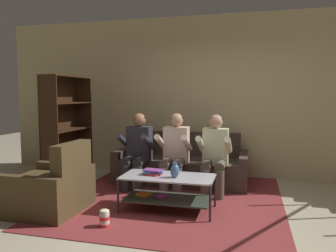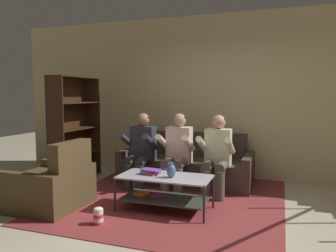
{
  "view_description": "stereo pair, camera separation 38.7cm",
  "coord_description": "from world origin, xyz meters",
  "px_view_note": "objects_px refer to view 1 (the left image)",
  "views": [
    {
      "loc": [
        0.58,
        -3.54,
        1.48
      ],
      "look_at": [
        -0.54,
        0.87,
        1.05
      ],
      "focal_mm": 35.0,
      "sensor_mm": 36.0,
      "label": 1
    },
    {
      "loc": [
        0.96,
        -3.43,
        1.48
      ],
      "look_at": [
        -0.54,
        0.87,
        1.05
      ],
      "focal_mm": 35.0,
      "sensor_mm": 36.0,
      "label": 2
    }
  ],
  "objects_px": {
    "couch": "(182,166)",
    "person_seated_left": "(137,148)",
    "book_stack": "(153,172)",
    "bookshelf": "(64,142)",
    "person_seated_right": "(215,151)",
    "coffee_table": "(167,187)",
    "armchair": "(51,189)",
    "vase": "(175,170)",
    "person_seated_middle": "(175,149)",
    "popcorn_tub": "(104,218)"
  },
  "relations": [
    {
      "from": "couch",
      "to": "person_seated_left",
      "type": "distance_m",
      "value": 0.88
    },
    {
      "from": "book_stack",
      "to": "bookshelf",
      "type": "distance_m",
      "value": 2.06
    },
    {
      "from": "person_seated_right",
      "to": "book_stack",
      "type": "height_order",
      "value": "person_seated_right"
    },
    {
      "from": "person_seated_left",
      "to": "bookshelf",
      "type": "distance_m",
      "value": 1.32
    },
    {
      "from": "person_seated_left",
      "to": "coffee_table",
      "type": "height_order",
      "value": "person_seated_left"
    },
    {
      "from": "couch",
      "to": "armchair",
      "type": "distance_m",
      "value": 2.23
    },
    {
      "from": "coffee_table",
      "to": "book_stack",
      "type": "xyz_separation_m",
      "value": [
        -0.19,
        0.03,
        0.19
      ]
    },
    {
      "from": "book_stack",
      "to": "vase",
      "type": "bearing_deg",
      "value": -14.1
    },
    {
      "from": "person_seated_right",
      "to": "coffee_table",
      "type": "height_order",
      "value": "person_seated_right"
    },
    {
      "from": "person_seated_middle",
      "to": "bookshelf",
      "type": "height_order",
      "value": "bookshelf"
    },
    {
      "from": "coffee_table",
      "to": "bookshelf",
      "type": "height_order",
      "value": "bookshelf"
    },
    {
      "from": "coffee_table",
      "to": "armchair",
      "type": "distance_m",
      "value": 1.48
    },
    {
      "from": "coffee_table",
      "to": "popcorn_tub",
      "type": "relative_size",
      "value": 5.66
    },
    {
      "from": "person_seated_middle",
      "to": "bookshelf",
      "type": "xyz_separation_m",
      "value": [
        -1.93,
        0.01,
        0.04
      ]
    },
    {
      "from": "person_seated_right",
      "to": "book_stack",
      "type": "xyz_separation_m",
      "value": [
        -0.7,
        -0.86,
        -0.16
      ]
    },
    {
      "from": "person_seated_right",
      "to": "armchair",
      "type": "relative_size",
      "value": 1.3
    },
    {
      "from": "vase",
      "to": "armchair",
      "type": "height_order",
      "value": "armchair"
    },
    {
      "from": "coffee_table",
      "to": "bookshelf",
      "type": "distance_m",
      "value": 2.26
    },
    {
      "from": "bookshelf",
      "to": "couch",
      "type": "bearing_deg",
      "value": 14.65
    },
    {
      "from": "person_seated_middle",
      "to": "popcorn_tub",
      "type": "relative_size",
      "value": 5.76
    },
    {
      "from": "person_seated_left",
      "to": "bookshelf",
      "type": "xyz_separation_m",
      "value": [
        -1.32,
        0.02,
        0.05
      ]
    },
    {
      "from": "person_seated_left",
      "to": "coffee_table",
      "type": "distance_m",
      "value": 1.19
    },
    {
      "from": "person_seated_middle",
      "to": "coffee_table",
      "type": "xyz_separation_m",
      "value": [
        0.11,
        -0.89,
        -0.35
      ]
    },
    {
      "from": "couch",
      "to": "vase",
      "type": "xyz_separation_m",
      "value": [
        0.22,
        -1.46,
        0.27
      ]
    },
    {
      "from": "book_stack",
      "to": "bookshelf",
      "type": "height_order",
      "value": "bookshelf"
    },
    {
      "from": "couch",
      "to": "bookshelf",
      "type": "distance_m",
      "value": 2.04
    },
    {
      "from": "person_seated_left",
      "to": "bookshelf",
      "type": "bearing_deg",
      "value": 179.34
    },
    {
      "from": "couch",
      "to": "book_stack",
      "type": "xyz_separation_m",
      "value": [
        -0.08,
        -1.38,
        0.21
      ]
    },
    {
      "from": "person_seated_right",
      "to": "vase",
      "type": "height_order",
      "value": "person_seated_right"
    },
    {
      "from": "armchair",
      "to": "person_seated_middle",
      "type": "bearing_deg",
      "value": 44.13
    },
    {
      "from": "couch",
      "to": "armchair",
      "type": "xyz_separation_m",
      "value": [
        -1.32,
        -1.8,
        0.01
      ]
    },
    {
      "from": "bookshelf",
      "to": "coffee_table",
      "type": "bearing_deg",
      "value": -23.87
    },
    {
      "from": "vase",
      "to": "bookshelf",
      "type": "xyz_separation_m",
      "value": [
        -2.15,
        0.95,
        0.15
      ]
    },
    {
      "from": "couch",
      "to": "person_seated_middle",
      "type": "distance_m",
      "value": 0.64
    },
    {
      "from": "armchair",
      "to": "bookshelf",
      "type": "bearing_deg",
      "value": 115.36
    },
    {
      "from": "person_seated_left",
      "to": "person_seated_right",
      "type": "relative_size",
      "value": 1.0
    },
    {
      "from": "coffee_table",
      "to": "person_seated_left",
      "type": "bearing_deg",
      "value": 129.04
    },
    {
      "from": "person_seated_middle",
      "to": "book_stack",
      "type": "relative_size",
      "value": 4.57
    },
    {
      "from": "person_seated_middle",
      "to": "vase",
      "type": "xyz_separation_m",
      "value": [
        0.22,
        -0.94,
        -0.11
      ]
    },
    {
      "from": "person_seated_left",
      "to": "book_stack",
      "type": "height_order",
      "value": "person_seated_left"
    },
    {
      "from": "person_seated_middle",
      "to": "popcorn_tub",
      "type": "bearing_deg",
      "value": -105.41
    },
    {
      "from": "coffee_table",
      "to": "popcorn_tub",
      "type": "xyz_separation_m",
      "value": [
        -0.54,
        -0.7,
        -0.2
      ]
    },
    {
      "from": "book_stack",
      "to": "person_seated_left",
      "type": "bearing_deg",
      "value": 121.49
    },
    {
      "from": "book_stack",
      "to": "person_seated_right",
      "type": "bearing_deg",
      "value": 51.01
    },
    {
      "from": "person_seated_right",
      "to": "bookshelf",
      "type": "relative_size",
      "value": 0.66
    },
    {
      "from": "armchair",
      "to": "person_seated_right",
      "type": "bearing_deg",
      "value": 33.51
    },
    {
      "from": "person_seated_right",
      "to": "vase",
      "type": "bearing_deg",
      "value": -112.7
    },
    {
      "from": "bookshelf",
      "to": "person_seated_right",
      "type": "bearing_deg",
      "value": -0.35
    },
    {
      "from": "coffee_table",
      "to": "vase",
      "type": "relative_size",
      "value": 6.18
    },
    {
      "from": "coffee_table",
      "to": "armchair",
      "type": "xyz_separation_m",
      "value": [
        -1.43,
        -0.39,
        -0.01
      ]
    }
  ]
}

